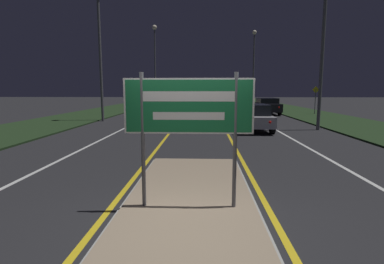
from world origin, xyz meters
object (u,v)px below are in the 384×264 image
Objects in this scene: highway_sign at (189,112)px; streetlight_right_near at (324,25)px; streetlight_left_near at (99,31)px; car_receding_1 at (266,106)px; streetlight_right_far at (254,59)px; warning_sign at (315,97)px; streetlight_left_far at (155,51)px; car_approaching_0 at (162,111)px; car_receding_0 at (252,117)px.

highway_sign is 0.27× the size of streetlight_right_near.
streetlight_left_near is 1.83× the size of car_receding_1.
streetlight_right_far is 3.80× the size of warning_sign.
streetlight_right_near is at bearing -86.69° from car_receding_1.
warning_sign is at bearing -9.59° from car_receding_1.
streetlight_left_far is at bearing 88.52° from streetlight_left_near.
streetlight_left_near is 19.85m from streetlight_left_far.
car_receding_1 is (5.85, 21.75, -1.04)m from highway_sign.
streetlight_right_near is 10.70m from car_approaching_0.
streetlight_left_near is 0.97× the size of streetlight_right_far.
highway_sign is 1.00× the size of warning_sign.
streetlight_right_far reaches higher than streetlight_left_near.
highway_sign is 0.56× the size of car_approaching_0.
car_approaching_0 is (3.68, -20.29, -6.43)m from streetlight_left_far.
highway_sign reaches higher than car_receding_0.
highway_sign is 31.93m from streetlight_right_far.
streetlight_right_near is at bearing -89.04° from streetlight_right_far.
streetlight_right_far reaches higher than car_approaching_0.
car_receding_1 is at bearing 170.41° from warning_sign.
streetlight_left_far reaches higher than highway_sign.
streetlight_left_near reaches higher than warning_sign.
streetlight_left_far is 12.98m from streetlight_right_far.
streetlight_left_near reaches higher than car_receding_1.
streetlight_right_far reaches higher than highway_sign.
streetlight_left_far is 4.42× the size of warning_sign.
car_receding_1 is (12.53, 6.59, -5.23)m from streetlight_left_near.
car_receding_1 reaches higher than car_receding_0.
car_receding_1 is (-0.28, -9.34, -4.92)m from streetlight_right_far.
streetlight_left_far is 2.19× the size of car_receding_1.
streetlight_right_far is at bearing 88.29° from car_receding_1.
highway_sign is at bearing -66.22° from streetlight_left_near.
streetlight_left_far reaches higher than car_approaching_0.
streetlight_right_near is at bearing -21.31° from car_approaching_0.
car_receding_1 is (3.01, 10.90, 0.02)m from car_receding_0.
streetlight_right_near is 19.90m from streetlight_right_far.
streetlight_right_near reaches higher than streetlight_left_near.
car_receding_0 is (-3.62, -0.34, -4.73)m from streetlight_right_near.
streetlight_left_far reaches higher than car_receding_0.
car_approaching_0 is (-8.61, -16.41, -4.93)m from streetlight_right_far.
highway_sign reaches higher than car_approaching_0.
streetlight_left_near is 2.06× the size of car_approaching_0.
warning_sign is at bearing -69.59° from streetlight_right_far.
car_receding_0 is (9.01, -24.11, -6.45)m from streetlight_left_far.
highway_sign reaches higher than warning_sign.
streetlight_left_far is (0.51, 19.81, 1.20)m from streetlight_left_near.
streetlight_right_near reaches higher than highway_sign.
streetlight_right_far is 2.20× the size of car_receding_0.
car_receding_0 is at bearing -35.69° from car_approaching_0.
streetlight_right_near is at bearing -16.82° from streetlight_left_near.
highway_sign is 0.26× the size of streetlight_right_far.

